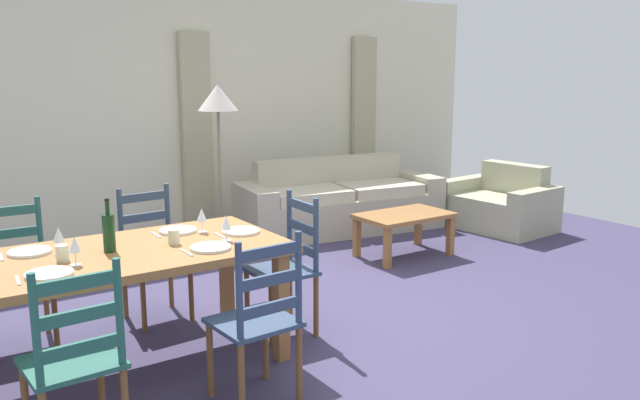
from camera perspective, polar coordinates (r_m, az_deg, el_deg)
name	(u,v)px	position (r m, az deg, el deg)	size (l,w,h in m)	color
ground_plane	(295,323)	(4.80, -2.22, -10.70)	(9.60, 9.60, 0.02)	#3D3757
wall_far	(133,110)	(7.47, -15.94, 7.54)	(9.60, 0.16, 2.70)	beige
curtain_panel_left	(197,131)	(7.60, -10.69, 5.94)	(0.35, 0.08, 2.20)	#B8B087
curtain_panel_right	(364,122)	(8.83, 3.82, 6.83)	(0.35, 0.08, 2.20)	#B8B087
dining_table	(122,265)	(4.01, -16.85, -5.48)	(1.90, 0.96, 0.75)	#976535
dining_chair_near_left	(75,360)	(3.29, -20.58, -12.94)	(0.44, 0.42, 0.96)	#21574B
dining_chair_near_right	(259,320)	(3.56, -5.37, -10.35)	(0.44, 0.42, 0.96)	#30425E
dining_chair_far_left	(16,275)	(4.71, -24.93, -5.93)	(0.44, 0.42, 0.96)	#24564F
dining_chair_far_right	(153,254)	(4.89, -14.35, -4.57)	(0.44, 0.42, 0.96)	#314356
dining_chair_head_east	(287,265)	(4.48, -2.85, -5.69)	(0.41, 0.43, 0.96)	#31445F
dinner_plate_near_left	(49,274)	(3.65, -22.52, -5.97)	(0.24, 0.24, 0.02)	white
fork_near_left	(18,280)	(3.62, -24.84, -6.36)	(0.02, 0.17, 0.01)	silver
dinner_plate_near_right	(211,248)	(3.91, -9.51, -4.11)	(0.24, 0.24, 0.02)	white
fork_near_right	(187,252)	(3.85, -11.54, -4.50)	(0.02, 0.17, 0.01)	silver
dinner_plate_far_left	(30,252)	(4.12, -23.97, -4.14)	(0.24, 0.24, 0.02)	white
fork_far_left	(1,257)	(4.10, -26.02, -4.48)	(0.02, 0.17, 0.01)	silver
dinner_plate_far_right	(178,231)	(4.35, -12.27, -2.61)	(0.24, 0.24, 0.02)	white
fork_far_right	(156,235)	(4.31, -14.12, -2.94)	(0.02, 0.17, 0.01)	silver
dinner_plate_head_east	(241,231)	(4.27, -6.89, -2.73)	(0.24, 0.24, 0.02)	white
fork_head_east	(220,235)	(4.20, -8.71, -3.07)	(0.02, 0.17, 0.01)	silver
wine_bottle	(109,232)	(3.96, -17.91, -2.66)	(0.07, 0.07, 0.32)	#143819
wine_glass_near_left	(75,246)	(3.75, -20.59, -3.74)	(0.06, 0.06, 0.16)	white
wine_glass_near_right	(226,224)	(4.04, -8.20, -2.05)	(0.06, 0.06, 0.16)	white
wine_glass_far_left	(59,236)	(4.00, -21.81, -2.90)	(0.06, 0.06, 0.16)	white
wine_glass_far_right	(202,216)	(4.29, -10.26, -1.36)	(0.06, 0.06, 0.16)	white
coffee_cup_primary	(174,237)	(4.05, -12.62, -3.15)	(0.07, 0.07, 0.09)	beige
coffee_cup_secondary	(62,253)	(3.88, -21.53, -4.32)	(0.07, 0.07, 0.09)	beige
couch	(338,204)	(7.38, 1.59, -0.38)	(2.37, 1.12, 0.80)	#B2AA91
coffee_table	(404,220)	(6.38, 7.35, -1.74)	(0.90, 0.56, 0.42)	#976535
armchair_upholstered	(501,206)	(7.77, 15.49, -0.51)	(0.89, 1.22, 0.72)	#A9A988
standing_lamp	(218,108)	(6.70, -8.88, 7.96)	(0.40, 0.40, 1.64)	#332D28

